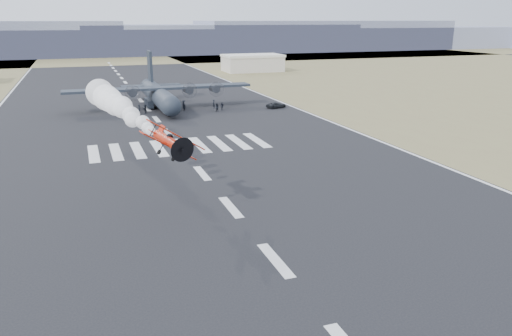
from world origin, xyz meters
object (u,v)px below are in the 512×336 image
support_vehicle (276,105)px  crew_d (222,106)px  crew_e (117,109)px  crew_f (145,109)px  aerobatic_biplane (170,141)px  crew_g (214,104)px  crew_b (184,107)px  crew_a (139,109)px  transport_aircraft (159,94)px  crew_h (217,107)px  hangar_right (253,63)px  crew_c (184,105)px

support_vehicle → crew_d: 11.51m
crew_e → crew_f: (5.30, -2.19, 0.00)m
aerobatic_biplane → crew_g: (18.55, 54.53, -5.97)m
crew_b → crew_g: 6.44m
crew_a → crew_f: crew_f is taller
transport_aircraft → crew_d: size_ratio=23.02×
crew_f → crew_h: 14.17m
crew_e → crew_g: 19.52m
crew_b → hangar_right: bearing=127.6°
crew_b → crew_e: size_ratio=0.91×
aerobatic_biplane → transport_aircraft: (8.11, 59.95, -4.05)m
hangar_right → transport_aircraft: transport_aircraft is taller
crew_d → aerobatic_biplane: bearing=95.6°
crew_b → crew_d: size_ratio=0.97×
hangar_right → aerobatic_biplane: (-51.51, -124.91, 3.89)m
crew_b → crew_g: crew_g is taller
hangar_right → crew_h: 81.22m
transport_aircraft → support_vehicle: (23.00, -9.09, -2.25)m
crew_a → crew_b: crew_a is taller
crew_b → crew_f: 7.77m
crew_g → crew_h: (-0.29, -3.69, -0.09)m
crew_b → crew_a: bearing=-116.2°
crew_f → crew_g: bearing=121.8°
transport_aircraft → crew_g: size_ratio=20.49×
crew_h → aerobatic_biplane: bearing=-58.0°
transport_aircraft → crew_h: transport_aircraft is taller
transport_aircraft → support_vehicle: size_ratio=8.88×
crew_d → crew_h: size_ratio=0.99×
transport_aircraft → crew_e: bearing=-156.0°
aerobatic_biplane → crew_f: size_ratio=3.33×
support_vehicle → crew_g: size_ratio=2.31×
aerobatic_biplane → transport_aircraft: size_ratio=0.15×
crew_h → crew_a: bearing=-140.9°
crew_h → crew_e: bearing=-143.0°
crew_g → crew_e: bearing=-86.3°
crew_h → crew_g: bearing=137.3°
hangar_right → support_vehicle: size_ratio=4.77×
crew_f → crew_g: 14.19m
aerobatic_biplane → support_vehicle: size_ratio=1.37×
support_vehicle → crew_e: crew_e is taller
crew_d → crew_h: 1.83m
hangar_right → crew_b: 81.34m
hangar_right → crew_f: size_ratio=11.62×
crew_g → hangar_right: bearing=162.6°
aerobatic_biplane → crew_g: aerobatic_biplane is taller
support_vehicle → crew_c: 19.28m
crew_h → crew_d: bearing=91.9°
transport_aircraft → crew_c: size_ratio=21.07×
crew_f → crew_g: size_ratio=0.95×
crew_b → crew_h: (6.11, -2.91, 0.04)m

